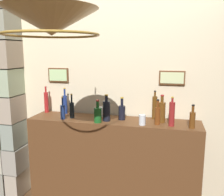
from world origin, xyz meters
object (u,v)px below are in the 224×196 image
at_px(liquor_bottle_rye, 157,115).
at_px(liquor_bottle_bourbon, 72,109).
at_px(liquor_bottle_brandy, 63,112).
at_px(liquor_bottle_scotch, 46,102).
at_px(glass_tumbler_highball, 100,112).
at_px(glass_tumbler_rocks, 142,120).
at_px(liquor_bottle_whiskey, 155,107).
at_px(liquor_bottle_vodka, 106,110).
at_px(liquor_bottle_gin, 192,119).
at_px(liquor_bottle_amaro, 65,104).
at_px(pendant_lamp, 51,23).
at_px(liquor_bottle_vermouth, 162,112).
at_px(liquor_bottle_mezcal, 122,112).
at_px(liquor_bottle_rum, 98,114).
at_px(liquor_bottle_sherry, 172,114).

xyz_separation_m(liquor_bottle_rye, liquor_bottle_bourbon, (-0.94, 0.02, -0.00)).
relative_size(liquor_bottle_bourbon, liquor_bottle_brandy, 1.10).
height_order(liquor_bottle_scotch, glass_tumbler_highball, liquor_bottle_scotch).
bearing_deg(glass_tumbler_rocks, liquor_bottle_bourbon, 174.63).
height_order(liquor_bottle_whiskey, liquor_bottle_brandy, liquor_bottle_whiskey).
xyz_separation_m(liquor_bottle_vodka, liquor_bottle_gin, (0.87, -0.05, -0.03)).
bearing_deg(liquor_bottle_amaro, pendant_lamp, -68.47).
height_order(liquor_bottle_vodka, liquor_bottle_rye, liquor_bottle_vodka).
distance_m(liquor_bottle_vermouth, glass_tumbler_rocks, 0.24).
xyz_separation_m(liquor_bottle_bourbon, liquor_bottle_mezcal, (0.55, 0.07, -0.01)).
relative_size(liquor_bottle_vodka, liquor_bottle_rum, 1.20).
bearing_deg(liquor_bottle_brandy, glass_tumbler_rocks, -0.54).
xyz_separation_m(liquor_bottle_rye, glass_tumbler_rocks, (-0.15, -0.05, -0.05)).
bearing_deg(liquor_bottle_sherry, liquor_bottle_vodka, 177.94).
bearing_deg(liquor_bottle_vermouth, liquor_bottle_rye, -113.19).
relative_size(liquor_bottle_gin, liquor_bottle_brandy, 0.93).
relative_size(liquor_bottle_gin, liquor_bottle_sherry, 0.79).
xyz_separation_m(liquor_bottle_rye, liquor_bottle_vermouth, (0.04, 0.09, 0.02)).
xyz_separation_m(liquor_bottle_scotch, liquor_bottle_brandy, (0.33, -0.24, -0.05)).
relative_size(liquor_bottle_whiskey, pendant_lamp, 0.50).
bearing_deg(liquor_bottle_whiskey, liquor_bottle_vermouth, -56.11).
relative_size(liquor_bottle_bourbon, glass_tumbler_rocks, 2.62).
bearing_deg(liquor_bottle_rum, liquor_bottle_sherry, 4.28).
xyz_separation_m(liquor_bottle_mezcal, pendant_lamp, (-0.26, -1.03, 0.82)).
bearing_deg(glass_tumbler_highball, liquor_bottle_whiskey, 4.40).
distance_m(liquor_bottle_vodka, liquor_bottle_vermouth, 0.58).
bearing_deg(liquor_bottle_brandy, liquor_bottle_amaro, 108.33).
bearing_deg(liquor_bottle_sherry, pendant_lamp, -130.68).
xyz_separation_m(liquor_bottle_scotch, pendant_lamp, (0.69, -1.14, 0.78)).
bearing_deg(liquor_bottle_gin, liquor_bottle_brandy, 179.85).
bearing_deg(liquor_bottle_rye, liquor_bottle_scotch, 171.67).
xyz_separation_m(liquor_bottle_gin, liquor_bottle_mezcal, (-0.72, 0.14, -0.00)).
bearing_deg(liquor_bottle_mezcal, glass_tumbler_rocks, -30.66).
distance_m(liquor_bottle_scotch, pendant_lamp, 1.54).
bearing_deg(pendant_lamp, liquor_bottle_brandy, 112.33).
bearing_deg(glass_tumbler_highball, liquor_bottle_rum, -78.59).
relative_size(liquor_bottle_mezcal, liquor_bottle_brandy, 0.99).
bearing_deg(liquor_bottle_vodka, liquor_bottle_gin, -3.41).
distance_m(liquor_bottle_bourbon, glass_tumbler_highball, 0.32).
xyz_separation_m(liquor_bottle_vermouth, liquor_bottle_gin, (0.30, -0.14, -0.03)).
bearing_deg(liquor_bottle_vermouth, liquor_bottle_gin, -24.47).
distance_m(liquor_bottle_sherry, glass_tumbler_rocks, 0.30).
relative_size(liquor_bottle_rye, pendant_lamp, 0.41).
bearing_deg(liquor_bottle_mezcal, liquor_bottle_gin, -10.77).
relative_size(liquor_bottle_vermouth, liquor_bottle_scotch, 0.92).
bearing_deg(liquor_bottle_vermouth, liquor_bottle_mezcal, 179.76).
xyz_separation_m(liquor_bottle_mezcal, glass_tumbler_rocks, (0.24, -0.14, -0.04)).
relative_size(liquor_bottle_rum, pendant_lamp, 0.38).
distance_m(liquor_bottle_amaro, liquor_bottle_gin, 1.45).
relative_size(liquor_bottle_rum, liquor_bottle_brandy, 0.95).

